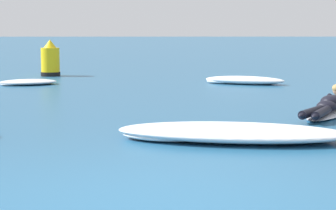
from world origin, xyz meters
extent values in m
plane|color=#235B84|center=(0.00, 10.00, 0.00)|extent=(120.00, 120.00, 0.00)
ellipsoid|color=silver|center=(2.99, 5.53, 0.04)|extent=(1.58, 2.27, 0.07)
ellipsoid|color=black|center=(3.01, 5.57, 0.20)|extent=(0.66, 0.75, 0.34)
ellipsoid|color=black|center=(2.83, 5.25, 0.17)|extent=(0.43, 0.41, 0.20)
cylinder|color=black|center=(2.48, 4.79, 0.14)|extent=(0.58, 0.79, 0.14)
ellipsoid|color=black|center=(2.25, 4.43, 0.14)|extent=(0.19, 0.24, 0.08)
cylinder|color=black|center=(2.62, 4.71, 0.14)|extent=(0.50, 0.83, 0.14)
ellipsoid|color=black|center=(2.43, 4.33, 0.14)|extent=(0.19, 0.24, 0.08)
cylinder|color=black|center=(2.99, 5.99, 0.12)|extent=(0.37, 0.56, 0.34)
sphere|color=tan|center=(3.18, 6.32, 0.02)|extent=(0.09, 0.09, 0.09)
ellipsoid|color=white|center=(-3.26, 11.05, 0.07)|extent=(1.61, 1.21, 0.14)
ellipsoid|color=white|center=(-2.96, 11.27, 0.05)|extent=(0.58, 0.50, 0.10)
ellipsoid|color=white|center=(-3.65, 10.84, 0.04)|extent=(0.56, 0.46, 0.08)
ellipsoid|color=white|center=(2.21, 11.17, 0.10)|extent=(2.16, 1.40, 0.20)
ellipsoid|color=white|center=(2.72, 11.08, 0.07)|extent=(0.80, 0.71, 0.14)
ellipsoid|color=white|center=(1.61, 11.33, 0.06)|extent=(0.82, 0.61, 0.11)
ellipsoid|color=white|center=(1.03, 3.01, 0.11)|extent=(3.23, 1.68, 0.22)
ellipsoid|color=white|center=(1.82, 3.05, 0.08)|extent=(1.16, 0.70, 0.16)
ellipsoid|color=white|center=(0.10, 3.06, 0.06)|extent=(1.24, 0.94, 0.12)
cylinder|color=yellow|center=(-3.15, 13.83, 0.41)|extent=(0.54, 0.54, 0.82)
cone|color=yellow|center=(-3.15, 13.83, 0.94)|extent=(0.38, 0.38, 0.24)
cylinder|color=black|center=(-3.15, 13.83, 0.06)|extent=(0.57, 0.57, 0.12)
camera|label=1|loc=(0.09, -5.64, 1.55)|focal=71.18mm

